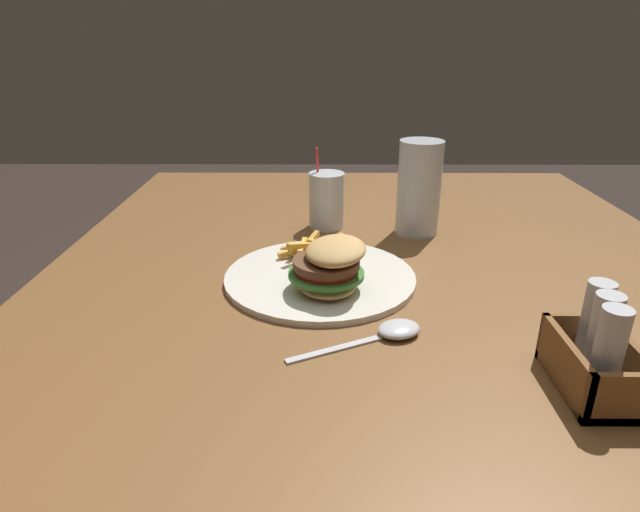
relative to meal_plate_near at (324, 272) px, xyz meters
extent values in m
cube|color=brown|center=(0.03, 0.10, -0.04)|extent=(1.54, 1.15, 0.03)
cylinder|color=brown|center=(-0.67, -0.40, -0.40)|extent=(0.07, 0.07, 0.69)
cylinder|color=brown|center=(-0.67, 0.60, -0.40)|extent=(0.07, 0.07, 0.69)
cylinder|color=silver|center=(-0.02, -0.01, -0.02)|extent=(0.31, 0.31, 0.01)
ellipsoid|color=tan|center=(0.04, 0.00, 0.00)|extent=(0.13, 0.11, 0.02)
cylinder|color=#38752D|center=(0.04, 0.00, 0.01)|extent=(0.14, 0.14, 0.01)
cylinder|color=red|center=(0.04, 0.00, 0.02)|extent=(0.11, 0.11, 0.01)
cylinder|color=brown|center=(0.04, 0.00, 0.03)|extent=(0.12, 0.12, 0.01)
ellipsoid|color=tan|center=(0.03, 0.02, 0.05)|extent=(0.13, 0.11, 0.04)
cube|color=gold|center=(-0.12, 0.00, 0.00)|extent=(0.03, 0.06, 0.02)
cube|color=gold|center=(-0.13, -0.03, -0.01)|extent=(0.01, 0.08, 0.02)
cube|color=gold|center=(-0.10, -0.05, -0.01)|extent=(0.06, 0.03, 0.03)
cube|color=gold|center=(-0.09, -0.01, 0.01)|extent=(0.05, 0.07, 0.03)
cube|color=gold|center=(-0.13, -0.03, -0.01)|extent=(0.07, 0.05, 0.03)
cube|color=gold|center=(-0.03, -0.01, -0.01)|extent=(0.03, 0.07, 0.02)
cube|color=gold|center=(-0.10, -0.05, 0.00)|extent=(0.04, 0.06, 0.01)
cube|color=gold|center=(-0.08, 0.00, 0.01)|extent=(0.05, 0.07, 0.03)
cube|color=gold|center=(-0.10, -0.04, 0.00)|extent=(0.07, 0.02, 0.01)
cube|color=gold|center=(-0.12, 0.03, -0.01)|extent=(0.07, 0.07, 0.01)
cube|color=gold|center=(-0.07, 0.00, 0.00)|extent=(0.05, 0.05, 0.03)
cube|color=gold|center=(-0.09, -0.03, 0.00)|extent=(0.08, 0.03, 0.01)
cube|color=gold|center=(-0.10, -0.02, 0.00)|extent=(0.03, 0.09, 0.02)
cube|color=gold|center=(-0.09, -0.03, 0.01)|extent=(0.06, 0.07, 0.03)
cylinder|color=silver|center=(-0.25, 0.19, 0.07)|extent=(0.08, 0.08, 0.18)
cylinder|color=gold|center=(-0.25, 0.19, 0.05)|extent=(0.07, 0.07, 0.15)
cylinder|color=silver|center=(-0.28, 0.01, 0.03)|extent=(0.07, 0.07, 0.11)
cylinder|color=yellow|center=(-0.28, 0.01, 0.02)|extent=(0.06, 0.06, 0.09)
cylinder|color=red|center=(-0.29, -0.01, 0.06)|extent=(0.02, 0.01, 0.16)
ellipsoid|color=silver|center=(0.15, 0.10, -0.02)|extent=(0.07, 0.07, 0.02)
cube|color=silver|center=(0.19, 0.01, -0.02)|extent=(0.07, 0.12, 0.00)
cube|color=brown|center=(0.26, 0.30, -0.02)|extent=(0.13, 0.08, 0.01)
cube|color=brown|center=(0.20, 0.30, 0.01)|extent=(0.01, 0.08, 0.06)
cube|color=brown|center=(0.32, 0.30, 0.01)|extent=(0.01, 0.08, 0.06)
cube|color=brown|center=(0.26, 0.27, 0.01)|extent=(0.13, 0.01, 0.06)
cube|color=brown|center=(0.26, 0.33, 0.01)|extent=(0.13, 0.01, 0.06)
cylinder|color=#B2B2B7|center=(0.23, 0.31, 0.04)|extent=(0.03, 0.03, 0.11)
cylinder|color=#B2B2B7|center=(0.26, 0.30, 0.04)|extent=(0.03, 0.03, 0.11)
cylinder|color=#B2B2B7|center=(0.29, 0.29, 0.04)|extent=(0.03, 0.03, 0.11)
camera|label=1|loc=(0.76, 0.00, 0.34)|focal=30.00mm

